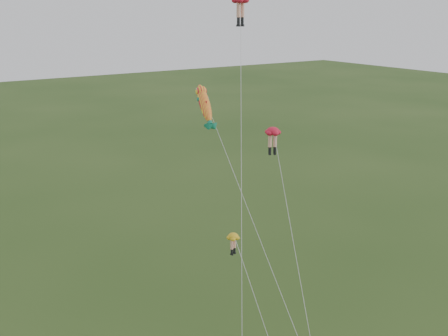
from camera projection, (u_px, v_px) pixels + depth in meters
legs_kite_red_high at (241, 7)px, 37.55m from camera, size 8.89×12.82×22.25m
legs_kite_red_mid at (274, 137)px, 37.08m from camera, size 4.22×9.70×12.78m
legs_kite_yellow at (237, 250)px, 28.60m from camera, size 1.71×4.53×8.85m
fish_kite at (205, 105)px, 37.04m from camera, size 1.48×13.92×15.99m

